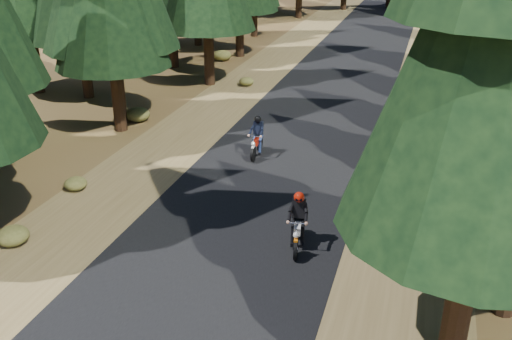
{
  "coord_description": "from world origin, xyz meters",
  "views": [
    {
      "loc": [
        4.58,
        -13.38,
        7.95
      ],
      "look_at": [
        0.0,
        1.5,
        1.1
      ],
      "focal_mm": 40.0,
      "sensor_mm": 36.0,
      "label": 1
    }
  ],
  "objects": [
    {
      "name": "road",
      "position": [
        0.0,
        5.0,
        0.01
      ],
      "size": [
        6.0,
        100.0,
        0.01
      ],
      "primitive_type": "cube",
      "color": "black",
      "rests_on": "ground"
    },
    {
      "name": "log_near",
      "position": [
        6.98,
        8.46,
        0.16
      ],
      "size": [
        4.54,
        2.72,
        0.32
      ],
      "primitive_type": "cylinder",
      "rotation": [
        0.0,
        1.57,
        0.51
      ],
      "color": "#4C4233",
      "rests_on": "ground"
    },
    {
      "name": "shoulder_l",
      "position": [
        -4.6,
        5.0,
        0.0
      ],
      "size": [
        3.2,
        100.0,
        0.01
      ],
      "primitive_type": "cube",
      "color": "brown",
      "rests_on": "ground"
    },
    {
      "name": "rider_follow",
      "position": [
        -1.09,
        5.13,
        0.5
      ],
      "size": [
        0.6,
        1.69,
        1.48
      ],
      "rotation": [
        0.0,
        0.0,
        3.2
      ],
      "color": "maroon",
      "rests_on": "road"
    },
    {
      "name": "ground",
      "position": [
        0.0,
        0.0,
        0.0
      ],
      "size": [
        120.0,
        120.0,
        0.0
      ],
      "primitive_type": "plane",
      "color": "#4E321C",
      "rests_on": "ground"
    },
    {
      "name": "rider_lead",
      "position": [
        1.81,
        -0.66,
        0.52
      ],
      "size": [
        0.78,
        1.79,
        1.54
      ],
      "rotation": [
        0.0,
        0.0,
        3.3
      ],
      "color": "beige",
      "rests_on": "road"
    },
    {
      "name": "shoulder_r",
      "position": [
        4.6,
        5.0,
        0.0
      ],
      "size": [
        3.2,
        100.0,
        0.01
      ],
      "primitive_type": "cube",
      "color": "brown",
      "rests_on": "ground"
    },
    {
      "name": "understory_shrubs",
      "position": [
        0.15,
        8.86,
        0.28
      ],
      "size": [
        15.0,
        30.32,
        0.66
      ],
      "color": "#474C1E",
      "rests_on": "ground"
    },
    {
      "name": "log_far",
      "position": [
        7.23,
        3.3,
        0.12
      ],
      "size": [
        4.47,
        1.14,
        0.24
      ],
      "primitive_type": "cylinder",
      "rotation": [
        0.0,
        1.57,
        -0.2
      ],
      "color": "#4C4233",
      "rests_on": "ground"
    }
  ]
}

